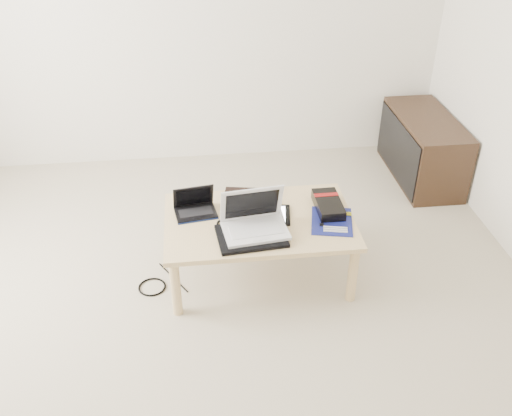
{
  "coord_description": "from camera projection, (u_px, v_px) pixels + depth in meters",
  "views": [
    {
      "loc": [
        0.03,
        -2.32,
        2.27
      ],
      "look_at": [
        0.35,
        0.4,
        0.48
      ],
      "focal_mm": 40.0,
      "sensor_mm": 36.0,
      "label": 1
    }
  ],
  "objects": [
    {
      "name": "gpu_box",
      "position": [
        328.0,
        205.0,
        3.39
      ],
      "size": [
        0.15,
        0.29,
        0.06
      ],
      "color": "black",
      "rests_on": "coffee_table"
    },
    {
      "name": "floor_cable_coil",
      "position": [
        152.0,
        287.0,
        3.42
      ],
      "size": [
        0.18,
        0.18,
        0.01
      ],
      "primitive_type": "torus",
      "rotation": [
        0.0,
        0.0,
        0.1
      ],
      "color": "black",
      "rests_on": "ground"
    },
    {
      "name": "white_laptop",
      "position": [
        254.0,
        221.0,
        3.18
      ],
      "size": [
        0.38,
        0.29,
        0.25
      ],
      "color": "silver",
      "rests_on": "neoprene_sleeve"
    },
    {
      "name": "media_cabinet",
      "position": [
        422.0,
        148.0,
        4.41
      ],
      "size": [
        0.41,
        0.9,
        0.5
      ],
      "color": "#3A2718",
      "rests_on": "ground"
    },
    {
      "name": "book",
      "position": [
        247.0,
        199.0,
        3.48
      ],
      "size": [
        0.32,
        0.28,
        0.03
      ],
      "color": "black",
      "rests_on": "coffee_table"
    },
    {
      "name": "room_shell",
      "position": [
        179.0,
        16.0,
        2.25
      ],
      "size": [
        4.2,
        4.2,
        2.7
      ],
      "color": "silver",
      "rests_on": "ground"
    },
    {
      "name": "netbook",
      "position": [
        195.0,
        207.0,
        3.36
      ],
      "size": [
        0.26,
        0.21,
        0.17
      ],
      "color": "black",
      "rests_on": "coffee_table"
    },
    {
      "name": "remote",
      "position": [
        277.0,
        212.0,
        3.37
      ],
      "size": [
        0.06,
        0.24,
        0.02
      ],
      "color": "silver",
      "rests_on": "coffee_table"
    },
    {
      "name": "neoprene_sleeve",
      "position": [
        251.0,
        236.0,
        3.16
      ],
      "size": [
        0.4,
        0.31,
        0.02
      ],
      "primitive_type": "cube",
      "rotation": [
        0.0,
        0.0,
        0.09
      ],
      "color": "black",
      "rests_on": "coffee_table"
    },
    {
      "name": "motherboard",
      "position": [
        332.0,
        221.0,
        3.3
      ],
      "size": [
        0.29,
        0.33,
        0.01
      ],
      "color": "#0D1158",
      "rests_on": "coffee_table"
    },
    {
      "name": "ground",
      "position": [
        201.0,
        324.0,
        3.17
      ],
      "size": [
        4.0,
        4.0,
        0.0
      ],
      "primitive_type": "plane",
      "color": "#B7A794",
      "rests_on": "ground"
    },
    {
      "name": "cable_coil",
      "position": [
        225.0,
        224.0,
        3.27
      ],
      "size": [
        0.13,
        0.13,
        0.01
      ],
      "primitive_type": "torus",
      "rotation": [
        0.0,
        0.0,
        0.36
      ],
      "color": "black",
      "rests_on": "coffee_table"
    },
    {
      "name": "floor_cable_trail",
      "position": [
        173.0,
        277.0,
        3.49
      ],
      "size": [
        0.18,
        0.29,
        0.01
      ],
      "primitive_type": "cylinder",
      "rotation": [
        1.57,
        0.0,
        0.54
      ],
      "color": "black",
      "rests_on": "ground"
    },
    {
      "name": "tablet",
      "position": [
        267.0,
        215.0,
        3.35
      ],
      "size": [
        0.3,
        0.25,
        0.01
      ],
      "color": "black",
      "rests_on": "coffee_table"
    },
    {
      "name": "coffee_table",
      "position": [
        259.0,
        226.0,
        3.35
      ],
      "size": [
        1.1,
        0.7,
        0.4
      ],
      "color": "tan",
      "rests_on": "ground"
    }
  ]
}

